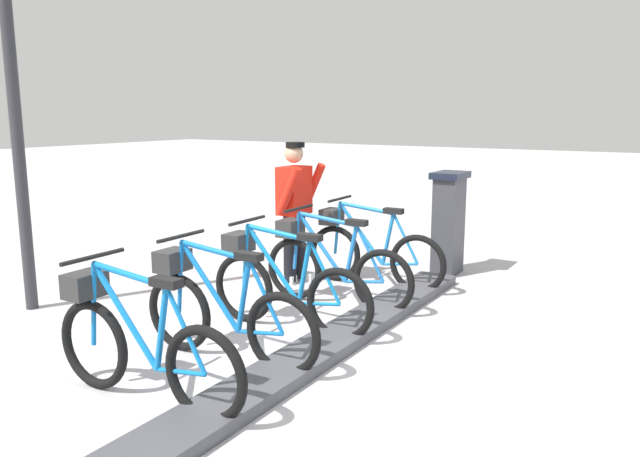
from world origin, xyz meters
The scene contains 10 objects.
ground_plane centered at (0.00, 0.00, 0.00)m, with size 60.00×60.00×0.00m, color #B8B2B6.
dock_rail_base centered at (0.00, 0.00, 0.05)m, with size 0.44×5.15×0.10m, color #47474C.
payment_kiosk centered at (0.05, -3.00, 0.67)m, with size 0.36×0.52×1.28m.
bike_docked_0 centered at (0.62, -1.97, 0.43)m, with size 1.72×0.54×1.02m.
bike_docked_1 centered at (0.62, -1.10, 0.43)m, with size 1.72×0.54×1.02m.
bike_docked_2 centered at (0.62, -0.23, 0.43)m, with size 1.72×0.54×1.02m.
bike_docked_3 centered at (0.62, 0.64, 0.43)m, with size 1.72×0.54×1.02m.
bike_docked_4 centered at (0.62, 1.51, 0.43)m, with size 1.72×0.54×1.02m.
worker_near_rack centered at (1.46, -1.67, 0.91)m, with size 0.46×0.62×1.66m.
lamp_post centered at (3.20, 0.62, 2.51)m, with size 0.32×0.32×3.81m.
Camera 1 is at (-2.58, 4.29, 2.01)m, focal length 34.81 mm.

